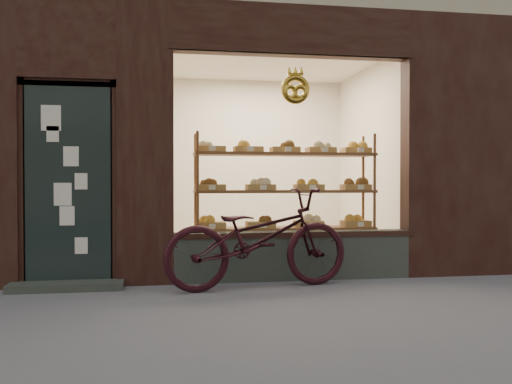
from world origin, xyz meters
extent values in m
plane|color=#545559|center=(0.00, 0.00, 0.00)|extent=(90.00, 90.00, 0.00)
cube|color=#333B37|center=(0.45, 2.12, 0.28)|extent=(2.70, 0.25, 0.55)
cube|color=black|center=(-2.00, 2.06, 1.10)|extent=(0.90, 0.04, 2.15)
cube|color=#333B37|center=(-2.00, 1.90, 0.04)|extent=(1.15, 0.35, 0.08)
torus|color=gold|center=(0.45, 2.02, 2.15)|extent=(0.33, 0.07, 0.33)
cube|color=brown|center=(0.45, 2.55, 0.05)|extent=(2.20, 0.45, 0.04)
cube|color=brown|center=(0.45, 2.55, 0.55)|extent=(2.20, 0.45, 0.03)
cube|color=brown|center=(0.45, 2.55, 1.00)|extent=(2.20, 0.45, 0.04)
cube|color=brown|center=(0.45, 2.55, 1.45)|extent=(2.20, 0.45, 0.04)
cylinder|color=brown|center=(-0.62, 2.35, 0.85)|extent=(0.04, 0.04, 1.70)
cylinder|color=brown|center=(1.52, 2.35, 0.85)|extent=(0.04, 0.04, 1.70)
cylinder|color=brown|center=(-0.62, 2.75, 0.85)|extent=(0.04, 0.04, 1.70)
cylinder|color=brown|center=(1.52, 2.75, 0.85)|extent=(0.04, 0.04, 1.70)
cube|color=#A98B44|center=(-0.45, 2.55, 0.60)|extent=(0.34, 0.24, 0.07)
sphere|color=#AF832C|center=(-0.45, 2.55, 0.69)|extent=(0.11, 0.11, 0.11)
cube|color=beige|center=(-0.45, 2.36, 0.60)|extent=(0.07, 0.01, 0.05)
cube|color=#A98B44|center=(0.15, 2.55, 0.60)|extent=(0.34, 0.24, 0.07)
sphere|color=brown|center=(0.15, 2.55, 0.69)|extent=(0.11, 0.11, 0.11)
cube|color=beige|center=(0.15, 2.36, 0.60)|extent=(0.08, 0.01, 0.05)
cube|color=#A98B44|center=(0.75, 2.55, 0.60)|extent=(0.34, 0.24, 0.07)
sphere|color=tan|center=(0.75, 2.55, 0.69)|extent=(0.11, 0.11, 0.11)
cube|color=beige|center=(0.75, 2.36, 0.60)|extent=(0.07, 0.01, 0.05)
cube|color=#A98B44|center=(1.35, 2.55, 0.60)|extent=(0.34, 0.24, 0.07)
sphere|color=#AF832C|center=(1.35, 2.55, 0.69)|extent=(0.11, 0.11, 0.11)
cube|color=beige|center=(1.35, 2.36, 0.60)|extent=(0.08, 0.01, 0.05)
cube|color=#A98B44|center=(-0.45, 2.55, 1.05)|extent=(0.34, 0.24, 0.07)
sphere|color=brown|center=(-0.45, 2.55, 1.14)|extent=(0.11, 0.11, 0.11)
cube|color=beige|center=(-0.45, 2.36, 1.05)|extent=(0.07, 0.01, 0.06)
cube|color=#A98B44|center=(0.15, 2.55, 1.05)|extent=(0.34, 0.24, 0.07)
sphere|color=tan|center=(0.15, 2.55, 1.14)|extent=(0.11, 0.11, 0.11)
cube|color=beige|center=(0.15, 2.36, 1.05)|extent=(0.08, 0.01, 0.06)
cube|color=#A98B44|center=(0.75, 2.55, 1.05)|extent=(0.34, 0.24, 0.07)
sphere|color=#AF832C|center=(0.75, 2.55, 1.14)|extent=(0.11, 0.11, 0.11)
cube|color=beige|center=(0.75, 2.36, 1.05)|extent=(0.07, 0.01, 0.06)
cube|color=#A98B44|center=(1.35, 2.55, 1.05)|extent=(0.34, 0.24, 0.07)
sphere|color=brown|center=(1.35, 2.55, 1.14)|extent=(0.11, 0.11, 0.11)
cube|color=beige|center=(1.35, 2.36, 1.05)|extent=(0.08, 0.01, 0.06)
cube|color=#A98B44|center=(-0.45, 2.55, 1.50)|extent=(0.34, 0.24, 0.07)
sphere|color=tan|center=(-0.45, 2.55, 1.59)|extent=(0.11, 0.11, 0.11)
cube|color=beige|center=(-0.45, 2.36, 1.50)|extent=(0.07, 0.01, 0.06)
cube|color=#A98B44|center=(0.00, 2.55, 1.50)|extent=(0.34, 0.24, 0.07)
sphere|color=#AF832C|center=(0.00, 2.55, 1.59)|extent=(0.11, 0.11, 0.11)
cube|color=beige|center=(0.00, 2.36, 1.50)|extent=(0.07, 0.01, 0.06)
cube|color=#A98B44|center=(0.45, 2.55, 1.50)|extent=(0.34, 0.24, 0.07)
sphere|color=brown|center=(0.45, 2.55, 1.59)|extent=(0.11, 0.11, 0.11)
cube|color=beige|center=(0.45, 2.36, 1.50)|extent=(0.07, 0.01, 0.06)
cube|color=#A98B44|center=(0.90, 2.55, 1.50)|extent=(0.34, 0.24, 0.07)
sphere|color=tan|center=(0.90, 2.55, 1.59)|extent=(0.11, 0.11, 0.11)
cube|color=beige|center=(0.90, 2.36, 1.50)|extent=(0.07, 0.01, 0.06)
cube|color=#A98B44|center=(1.35, 2.55, 1.50)|extent=(0.34, 0.24, 0.07)
sphere|color=#AF832C|center=(1.35, 2.55, 1.59)|extent=(0.11, 0.11, 0.11)
cube|color=beige|center=(1.35, 2.36, 1.50)|extent=(0.08, 0.01, 0.06)
imported|color=black|center=(-0.04, 1.65, 0.53)|extent=(2.09, 1.03, 1.05)
camera|label=1|loc=(-1.07, -4.20, 1.11)|focal=40.00mm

